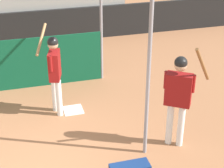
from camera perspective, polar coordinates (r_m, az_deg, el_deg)
outfield_wall at (r=12.59m, az=-14.88°, el=8.05°), size 24.00×0.12×1.10m
bleacher_section at (r=13.63m, az=-15.42°, el=12.22°), size 7.60×2.40×2.38m
batting_cage at (r=8.78m, az=-10.99°, el=5.64°), size 3.33×3.45×3.17m
home_plate at (r=8.71m, az=-5.93°, el=-3.96°), size 0.44×0.44×0.02m
player_batter at (r=8.16m, az=-8.77°, el=2.40°), size 0.55×0.92×1.94m
player_waiting at (r=7.08m, az=10.13°, el=-1.30°), size 0.83×0.62×2.18m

